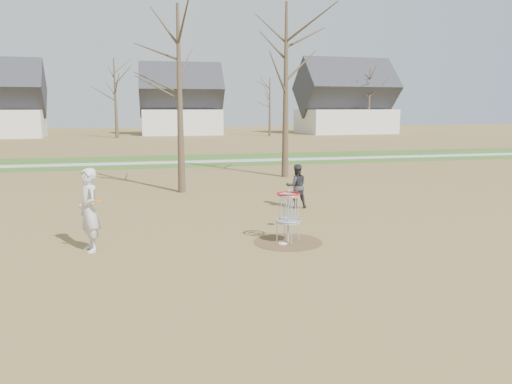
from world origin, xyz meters
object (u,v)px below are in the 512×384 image
(disc_grounded, at_px, (283,243))
(disc_golf_basket, at_px, (288,208))
(player_standing, at_px, (89,210))
(player_throwing, at_px, (296,186))

(disc_grounded, height_order, disc_golf_basket, disc_golf_basket)
(player_standing, height_order, disc_grounded, player_standing)
(player_throwing, xyz_separation_m, disc_grounded, (-1.79, -4.43, -0.75))
(player_throwing, distance_m, disc_grounded, 4.84)
(player_standing, height_order, disc_golf_basket, player_standing)
(player_throwing, xyz_separation_m, disc_golf_basket, (-1.60, -4.27, 0.15))
(player_standing, distance_m, player_throwing, 7.63)
(player_throwing, bearing_deg, disc_grounded, 71.91)
(disc_golf_basket, bearing_deg, player_throwing, 69.40)
(disc_grounded, bearing_deg, disc_golf_basket, 41.22)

